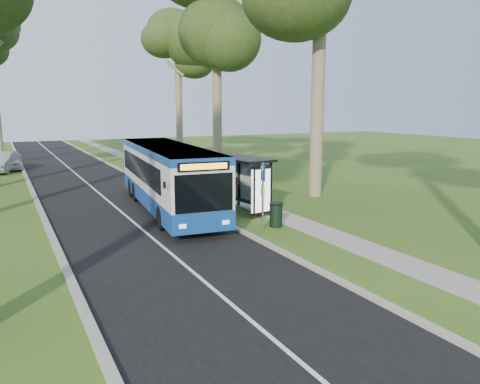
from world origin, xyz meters
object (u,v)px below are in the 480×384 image
object	(u,v)px
bus_shelter	(250,175)
bus_stop_sign	(263,189)
litter_bin	(276,215)
car_white	(8,161)
bus	(168,177)
car_silver	(2,162)

from	to	relation	value
bus_shelter	bus_stop_sign	bearing A→B (deg)	-117.45
bus_stop_sign	litter_bin	bearing A→B (deg)	24.20
bus_stop_sign	car_white	size ratio (longest dim) A/B	0.69
bus	litter_bin	distance (m)	6.16
bus_stop_sign	bus_shelter	xyz separation A→B (m)	(1.04, 2.98, 0.14)
bus_shelter	car_white	xyz separation A→B (m)	(-9.99, 23.07, -1.18)
litter_bin	bus	bearing A→B (deg)	120.38
bus_stop_sign	litter_bin	xyz separation A→B (m)	(0.80, 0.24, -1.22)
bus	car_white	distance (m)	21.66
bus_stop_sign	car_white	xyz separation A→B (m)	(-8.96, 26.04, -1.05)
bus_stop_sign	car_white	world-z (taller)	bus_stop_sign
bus	litter_bin	bearing A→B (deg)	-54.05
bus_shelter	car_silver	distance (m)	24.02
car_silver	bus_shelter	bearing A→B (deg)	-46.64
litter_bin	bus_shelter	bearing A→B (deg)	85.14
car_silver	bus_stop_sign	bearing A→B (deg)	-51.50
bus_stop_sign	bus_shelter	world-z (taller)	bus_stop_sign
litter_bin	car_silver	size ratio (longest dim) A/B	0.21
car_white	car_silver	xyz separation A→B (m)	(-0.48, -1.48, 0.10)
bus_stop_sign	litter_bin	size ratio (longest dim) A/B	2.73
bus	bus_stop_sign	xyz separation A→B (m)	(2.26, -5.46, 0.08)
litter_bin	bus_stop_sign	bearing A→B (deg)	-163.31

